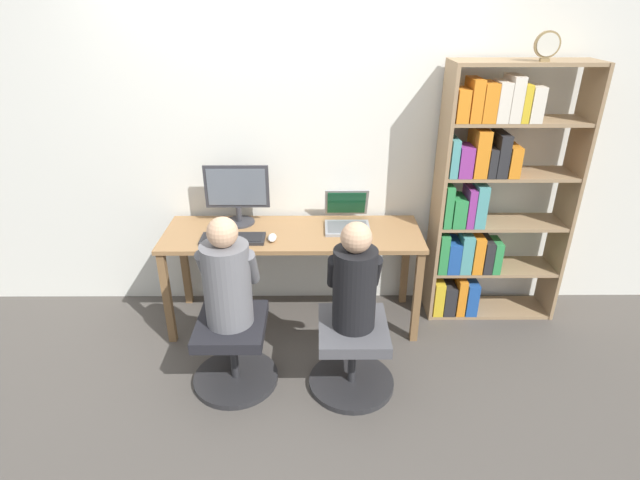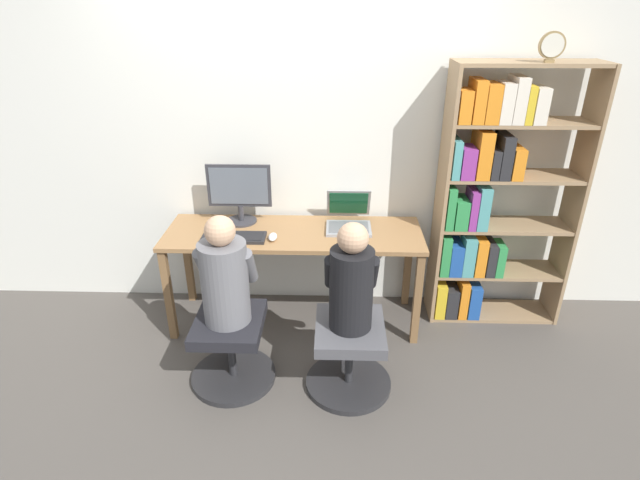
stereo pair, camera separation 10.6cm
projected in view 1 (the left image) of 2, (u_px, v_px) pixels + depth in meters
The scene contains 13 objects.
ground_plane at pixel (293, 343), 3.49m from camera, with size 14.00×14.00×0.00m, color #4C4742.
wall_back at pixel (293, 137), 3.50m from camera, with size 10.00×0.05×2.60m.
desk at pixel (293, 243), 3.47m from camera, with size 1.77×0.58×0.72m.
desktop_monitor at pixel (237, 194), 3.48m from camera, with size 0.45×0.22×0.43m.
laptop at pixel (347, 219), 3.51m from camera, with size 0.31×0.36×0.24m.
keyboard at pixel (233, 239), 3.31m from camera, with size 0.42×0.17×0.03m.
computer_mouse_by_keyboard at pixel (272, 238), 3.31m from camera, with size 0.06×0.11×0.04m.
office_chair_left at pixel (233, 349), 3.05m from camera, with size 0.53×0.53×0.45m.
office_chair_right at pixel (352, 353), 3.01m from camera, with size 0.53×0.53×0.45m.
person_at_monitor at pixel (227, 278), 2.83m from camera, with size 0.34×0.31×0.67m.
person_at_laptop at pixel (355, 281), 2.80m from camera, with size 0.31×0.30×0.65m.
bookshelf at pixel (485, 199), 3.45m from camera, with size 0.93×0.31×1.83m.
desk_clock at pixel (547, 45), 2.95m from camera, with size 0.15×0.03×0.17m.
Camera 1 is at (0.17, -2.82, 2.18)m, focal length 28.00 mm.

